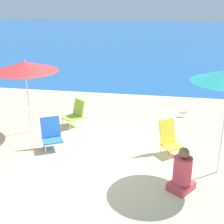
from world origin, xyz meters
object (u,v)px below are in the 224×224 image
object	(u,v)px
seagull	(183,113)
beach_chair_lime	(75,113)
water_bottle	(169,127)
beach_chair_blue	(51,133)
beach_umbrella_red	(25,67)
beach_chair_yellow	(169,137)
person_seated_far	(182,173)

from	to	relation	value
seagull	beach_chair_lime	bearing A→B (deg)	-158.41
beach_chair_lime	water_bottle	size ratio (longest dim) A/B	3.67
water_bottle	beach_chair_blue	bearing A→B (deg)	-150.68
water_bottle	seagull	distance (m)	1.24
beach_chair_blue	beach_umbrella_red	bearing A→B (deg)	108.73
beach_chair_yellow	seagull	size ratio (longest dim) A/B	3.07
beach_chair_blue	water_bottle	size ratio (longest dim) A/B	3.74
beach_chair_blue	person_seated_far	distance (m)	3.45
beach_chair_yellow	seagull	world-z (taller)	beach_chair_yellow
seagull	water_bottle	bearing A→B (deg)	-111.80
person_seated_far	beach_chair_lime	bearing A→B (deg)	171.88
beach_chair_lime	seagull	bearing A→B (deg)	58.99
beach_chair_lime	person_seated_far	size ratio (longest dim) A/B	0.83
beach_umbrella_red	seagull	world-z (taller)	beach_umbrella_red
beach_chair_lime	beach_chair_yellow	xyz separation A→B (m)	(2.75, -1.28, 0.01)
beach_umbrella_red	beach_chair_yellow	size ratio (longest dim) A/B	2.47
beach_chair_blue	water_bottle	xyz separation A→B (m)	(2.92, 1.64, -0.31)
beach_umbrella_red	beach_chair_yellow	distance (m)	4.18
beach_chair_yellow	water_bottle	xyz separation A→B (m)	(-0.00, 1.40, -0.32)
beach_umbrella_red	water_bottle	xyz separation A→B (m)	(3.86, 0.79, -1.79)
person_seated_far	water_bottle	bearing A→B (deg)	130.47
beach_chair_lime	seagull	world-z (taller)	beach_chair_lime
beach_umbrella_red	beach_chair_yellow	world-z (taller)	beach_umbrella_red
beach_chair_blue	beach_chair_yellow	world-z (taller)	beach_chair_yellow
beach_umbrella_red	seagull	xyz separation A→B (m)	(4.32, 1.94, -1.74)
person_seated_far	beach_umbrella_red	bearing A→B (deg)	-172.44
seagull	person_seated_far	bearing A→B (deg)	-92.68
beach_chair_blue	beach_chair_yellow	distance (m)	2.93
beach_umbrella_red	beach_chair_blue	xyz separation A→B (m)	(0.94, -0.84, -1.48)
beach_chair_blue	beach_chair_lime	distance (m)	1.53
person_seated_far	water_bottle	world-z (taller)	person_seated_far
beach_umbrella_red	seagull	distance (m)	5.04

